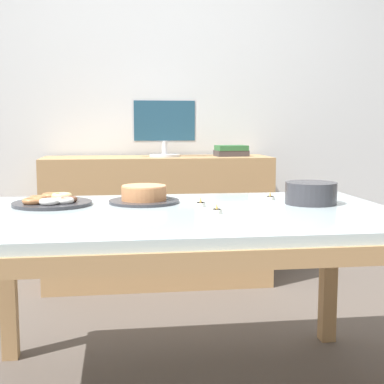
# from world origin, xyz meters

# --- Properties ---
(wall_back) EXTENTS (8.00, 0.10, 2.60)m
(wall_back) POSITION_xyz_m (0.00, 1.84, 1.30)
(wall_back) COLOR silver
(wall_back) RESTS_ON ground
(dining_table) EXTENTS (1.64, 1.03, 0.74)m
(dining_table) POSITION_xyz_m (0.00, 0.00, 0.66)
(dining_table) COLOR silver
(dining_table) RESTS_ON ground
(sideboard) EXTENTS (1.49, 0.44, 0.86)m
(sideboard) POSITION_xyz_m (0.00, 1.54, 0.43)
(sideboard) COLOR tan
(sideboard) RESTS_ON ground
(computer_monitor) EXTENTS (0.42, 0.20, 0.38)m
(computer_monitor) POSITION_xyz_m (0.05, 1.54, 1.05)
(computer_monitor) COLOR silver
(computer_monitor) RESTS_ON sideboard
(book_stack) EXTENTS (0.22, 0.16, 0.07)m
(book_stack) POSITION_xyz_m (0.50, 1.54, 0.89)
(book_stack) COLOR #3F3838
(book_stack) RESTS_ON sideboard
(cake_chocolate_round) EXTENTS (0.29, 0.29, 0.07)m
(cake_chocolate_round) POSITION_xyz_m (-0.15, 0.23, 0.77)
(cake_chocolate_round) COLOR #333338
(cake_chocolate_round) RESTS_ON dining_table
(pastry_platter) EXTENTS (0.32, 0.32, 0.04)m
(pastry_platter) POSITION_xyz_m (-0.52, 0.22, 0.76)
(pastry_platter) COLOR #333338
(pastry_platter) RESTS_ON dining_table
(plate_stack) EXTENTS (0.21, 0.21, 0.09)m
(plate_stack) POSITION_xyz_m (0.53, 0.11, 0.79)
(plate_stack) COLOR #333338
(plate_stack) RESTS_ON dining_table
(tealight_left_edge) EXTENTS (0.04, 0.04, 0.04)m
(tealight_left_edge) POSITION_xyz_m (0.07, 0.10, 0.75)
(tealight_left_edge) COLOR silver
(tealight_left_edge) RESTS_ON dining_table
(tealight_near_cakes) EXTENTS (0.04, 0.04, 0.04)m
(tealight_near_cakes) POSITION_xyz_m (0.10, -0.07, 0.75)
(tealight_near_cakes) COLOR silver
(tealight_near_cakes) RESTS_ON dining_table
(tealight_right_edge) EXTENTS (0.04, 0.04, 0.04)m
(tealight_right_edge) POSITION_xyz_m (0.39, 0.24, 0.75)
(tealight_right_edge) COLOR silver
(tealight_right_edge) RESTS_ON dining_table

